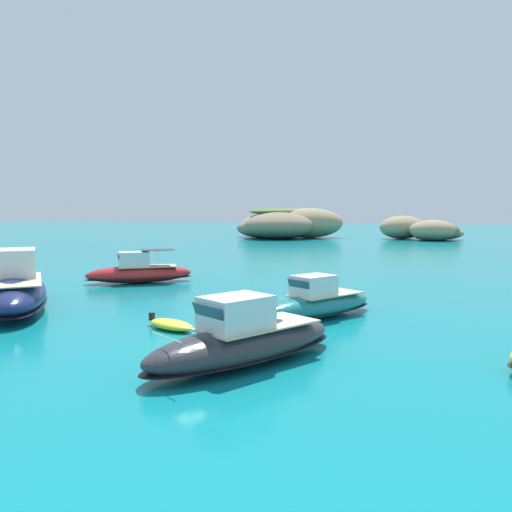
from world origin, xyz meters
The scene contains 8 objects.
ground_plane centered at (0.00, 0.00, 0.00)m, with size 400.00×400.00×0.00m, color #0F7F89.
islet_large centered at (-20.86, 78.17, 2.71)m, with size 27.03×27.85×6.02m.
islet_small centered at (6.08, 79.36, 1.80)m, with size 17.68×14.71×4.47m.
motorboat_teal centered at (2.94, 4.90, 0.72)m, with size 5.61×7.37×2.15m.
motorboat_charcoal centered at (2.25, -3.46, 0.81)m, with size 6.09×8.38×2.42m.
motorboat_red centered at (-12.30, 12.27, 0.79)m, with size 7.65×6.69×2.46m.
motorboat_navy centered at (-13.03, 1.32, 1.08)m, with size 10.00×10.22×3.24m.
dinghy_tender centered at (-2.67, 0.09, 0.22)m, with size 2.85×1.94×0.58m.
Camera 1 is at (8.49, -19.37, 5.30)m, focal length 35.09 mm.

